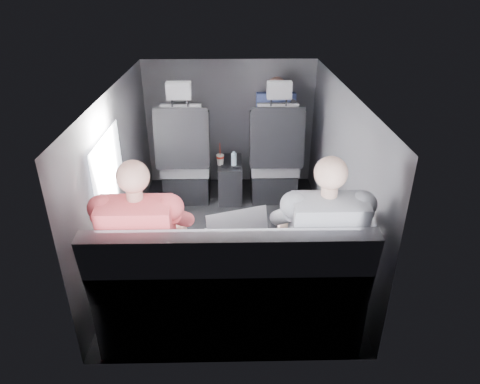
{
  "coord_description": "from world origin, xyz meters",
  "views": [
    {
      "loc": [
        0.02,
        -3.15,
        2.12
      ],
      "look_at": [
        0.08,
        -0.05,
        0.53
      ],
      "focal_mm": 32.0,
      "sensor_mm": 36.0,
      "label": 1
    }
  ],
  "objects_px": {
    "laptop_white": "(149,229)",
    "passenger_rear_right": "(319,243)",
    "passenger_rear_left": "(146,246)",
    "water_bottle": "(234,159)",
    "center_console": "(230,179)",
    "laptop_silver": "(238,233)",
    "front_seat_left": "(186,164)",
    "front_seat_right": "(274,163)",
    "passenger_front_right": "(275,122)",
    "soda_cup": "(220,159)",
    "laptop_black": "(308,228)",
    "rear_bench": "(230,297)"
  },
  "relations": [
    {
      "from": "water_bottle",
      "to": "passenger_rear_right",
      "type": "bearing_deg",
      "value": -73.64
    },
    {
      "from": "soda_cup",
      "to": "laptop_black",
      "type": "distance_m",
      "value": 1.7
    },
    {
      "from": "front_seat_left",
      "to": "passenger_rear_left",
      "type": "relative_size",
      "value": 1.02
    },
    {
      "from": "front_seat_right",
      "to": "passenger_front_right",
      "type": "bearing_deg",
      "value": 85.53
    },
    {
      "from": "laptop_black",
      "to": "passenger_rear_right",
      "type": "height_order",
      "value": "passenger_rear_right"
    },
    {
      "from": "center_console",
      "to": "water_bottle",
      "type": "distance_m",
      "value": 0.29
    },
    {
      "from": "rear_bench",
      "to": "water_bottle",
      "type": "xyz_separation_m",
      "value": [
        0.04,
        1.84,
        0.16
      ]
    },
    {
      "from": "passenger_rear_right",
      "to": "front_seat_left",
      "type": "bearing_deg",
      "value": 118.99
    },
    {
      "from": "soda_cup",
      "to": "passenger_rear_right",
      "type": "xyz_separation_m",
      "value": [
        0.65,
        -1.78,
        0.18
      ]
    },
    {
      "from": "soda_cup",
      "to": "laptop_black",
      "type": "height_order",
      "value": "laptop_black"
    },
    {
      "from": "center_console",
      "to": "laptop_silver",
      "type": "height_order",
      "value": "laptop_silver"
    },
    {
      "from": "water_bottle",
      "to": "passenger_rear_left",
      "type": "height_order",
      "value": "passenger_rear_left"
    },
    {
      "from": "water_bottle",
      "to": "laptop_silver",
      "type": "xyz_separation_m",
      "value": [
        0.01,
        -1.62,
        0.17
      ]
    },
    {
      "from": "center_console",
      "to": "passenger_rear_left",
      "type": "xyz_separation_m",
      "value": [
        -0.51,
        -1.85,
        0.44
      ]
    },
    {
      "from": "passenger_front_right",
      "to": "front_seat_right",
      "type": "bearing_deg",
      "value": -94.47
    },
    {
      "from": "passenger_rear_left",
      "to": "laptop_silver",
      "type": "bearing_deg",
      "value": 12.5
    },
    {
      "from": "front_seat_right",
      "to": "soda_cup",
      "type": "bearing_deg",
      "value": -176.68
    },
    {
      "from": "center_console",
      "to": "rear_bench",
      "type": "relative_size",
      "value": 0.3
    },
    {
      "from": "laptop_white",
      "to": "passenger_rear_left",
      "type": "relative_size",
      "value": 0.26
    },
    {
      "from": "laptop_black",
      "to": "passenger_front_right",
      "type": "height_order",
      "value": "passenger_front_right"
    },
    {
      "from": "front_seat_right",
      "to": "center_console",
      "type": "relative_size",
      "value": 2.64
    },
    {
      "from": "front_seat_right",
      "to": "rear_bench",
      "type": "xyz_separation_m",
      "value": [
        -0.45,
        -1.9,
        -0.09
      ]
    },
    {
      "from": "water_bottle",
      "to": "passenger_rear_right",
      "type": "xyz_separation_m",
      "value": [
        0.51,
        -1.75,
        0.17
      ]
    },
    {
      "from": "laptop_black",
      "to": "passenger_front_right",
      "type": "xyz_separation_m",
      "value": [
        -0.05,
        1.87,
        0.12
      ]
    },
    {
      "from": "front_seat_right",
      "to": "water_bottle",
      "type": "distance_m",
      "value": 0.42
    },
    {
      "from": "laptop_black",
      "to": "water_bottle",
      "type": "bearing_deg",
      "value": 107.24
    },
    {
      "from": "water_bottle",
      "to": "laptop_white",
      "type": "relative_size",
      "value": 0.47
    },
    {
      "from": "front_seat_right",
      "to": "laptop_white",
      "type": "height_order",
      "value": "front_seat_right"
    },
    {
      "from": "water_bottle",
      "to": "passenger_front_right",
      "type": "distance_m",
      "value": 0.6
    },
    {
      "from": "rear_bench",
      "to": "passenger_front_right",
      "type": "height_order",
      "value": "passenger_front_right"
    },
    {
      "from": "front_seat_right",
      "to": "passenger_front_right",
      "type": "height_order",
      "value": "front_seat_right"
    },
    {
      "from": "rear_bench",
      "to": "soda_cup",
      "type": "distance_m",
      "value": 1.88
    },
    {
      "from": "soda_cup",
      "to": "water_bottle",
      "type": "distance_m",
      "value": 0.14
    },
    {
      "from": "rear_bench",
      "to": "water_bottle",
      "type": "height_order",
      "value": "rear_bench"
    },
    {
      "from": "laptop_silver",
      "to": "passenger_rear_right",
      "type": "height_order",
      "value": "passenger_rear_right"
    },
    {
      "from": "laptop_silver",
      "to": "passenger_rear_right",
      "type": "bearing_deg",
      "value": -14.15
    },
    {
      "from": "soda_cup",
      "to": "front_seat_left",
      "type": "bearing_deg",
      "value": 174.83
    },
    {
      "from": "center_console",
      "to": "laptop_white",
      "type": "relative_size",
      "value": 1.48
    },
    {
      "from": "passenger_rear_left",
      "to": "passenger_rear_right",
      "type": "xyz_separation_m",
      "value": [
        1.07,
        -0.0,
        0.0
      ]
    },
    {
      "from": "laptop_white",
      "to": "passenger_rear_right",
      "type": "xyz_separation_m",
      "value": [
        1.08,
        -0.21,
        0.01
      ]
    },
    {
      "from": "laptop_black",
      "to": "soda_cup",
      "type": "bearing_deg",
      "value": 111.39
    },
    {
      "from": "water_bottle",
      "to": "laptop_silver",
      "type": "relative_size",
      "value": 0.33
    },
    {
      "from": "center_console",
      "to": "passenger_rear_left",
      "type": "bearing_deg",
      "value": -105.56
    },
    {
      "from": "front_seat_right",
      "to": "laptop_black",
      "type": "xyz_separation_m",
      "value": [
        0.07,
        -1.61,
        0.23
      ]
    },
    {
      "from": "water_bottle",
      "to": "laptop_white",
      "type": "height_order",
      "value": "laptop_white"
    },
    {
      "from": "soda_cup",
      "to": "rear_bench",
      "type": "bearing_deg",
      "value": -87.0
    },
    {
      "from": "passenger_front_right",
      "to": "water_bottle",
      "type": "bearing_deg",
      "value": -143.73
    },
    {
      "from": "laptop_white",
      "to": "front_seat_left",
      "type": "bearing_deg",
      "value": 87.2
    },
    {
      "from": "laptop_white",
      "to": "laptop_silver",
      "type": "xyz_separation_m",
      "value": [
        0.58,
        -0.08,
        0.01
      ]
    },
    {
      "from": "laptop_black",
      "to": "passenger_rear_right",
      "type": "bearing_deg",
      "value": -80.75
    }
  ]
}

